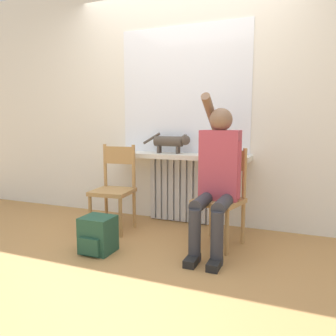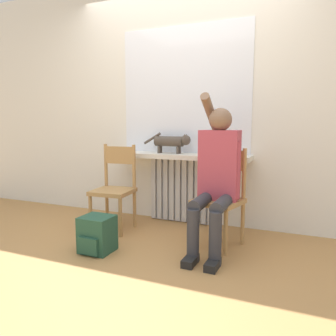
{
  "view_description": "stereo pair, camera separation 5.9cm",
  "coord_description": "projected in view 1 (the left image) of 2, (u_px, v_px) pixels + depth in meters",
  "views": [
    {
      "loc": [
        1.2,
        -2.22,
        1.09
      ],
      "look_at": [
        0.0,
        0.75,
        0.66
      ],
      "focal_mm": 35.0,
      "sensor_mm": 36.0,
      "label": 1
    },
    {
      "loc": [
        1.25,
        -2.2,
        1.09
      ],
      "look_at": [
        0.0,
        0.75,
        0.66
      ],
      "focal_mm": 35.0,
      "sensor_mm": 36.0,
      "label": 2
    }
  ],
  "objects": [
    {
      "name": "cat",
      "position": [
        172.0,
        141.0,
        3.5
      ],
      "size": [
        0.54,
        0.11,
        0.22
      ],
      "color": "#4C4238",
      "rests_on": "windowsill"
    },
    {
      "name": "window_glass",
      "position": [
        184.0,
        90.0,
        3.53
      ],
      "size": [
        1.45,
        0.01,
        1.35
      ],
      "color": "white",
      "rests_on": "windowsill"
    },
    {
      "name": "chair_right",
      "position": [
        221.0,
        196.0,
        2.95
      ],
      "size": [
        0.46,
        0.46,
        0.88
      ],
      "rotation": [
        0.0,
        0.0,
        -0.25
      ],
      "color": "#B2844C",
      "rests_on": "ground_plane"
    },
    {
      "name": "backpack",
      "position": [
        98.0,
        235.0,
        2.79
      ],
      "size": [
        0.27,
        0.27,
        0.31
      ],
      "color": "#234C38",
      "rests_on": "ground_plane"
    },
    {
      "name": "ground_plane",
      "position": [
        133.0,
        261.0,
        2.63
      ],
      "size": [
        12.0,
        12.0,
        0.0
      ],
      "primitive_type": "plane",
      "color": "#B27F47"
    },
    {
      "name": "radiator",
      "position": [
        182.0,
        190.0,
        3.64
      ],
      "size": [
        0.75,
        0.08,
        0.72
      ],
      "color": "silver",
      "rests_on": "ground_plane"
    },
    {
      "name": "chair_left",
      "position": [
        114.0,
        187.0,
        3.36
      ],
      "size": [
        0.41,
        0.41,
        0.88
      ],
      "rotation": [
        0.0,
        0.0,
        0.08
      ],
      "color": "#B2844C",
      "rests_on": "ground_plane"
    },
    {
      "name": "person",
      "position": [
        218.0,
        172.0,
        2.82
      ],
      "size": [
        0.36,
        0.99,
        1.36
      ],
      "color": "#333338",
      "rests_on": "ground_plane"
    },
    {
      "name": "wall_with_window",
      "position": [
        185.0,
        100.0,
        3.58
      ],
      "size": [
        7.0,
        0.06,
        2.7
      ],
      "color": "white",
      "rests_on": "ground_plane"
    },
    {
      "name": "windowsill",
      "position": [
        179.0,
        156.0,
        3.49
      ],
      "size": [
        1.51,
        0.31,
        0.05
      ],
      "color": "silver",
      "rests_on": "radiator"
    }
  ]
}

